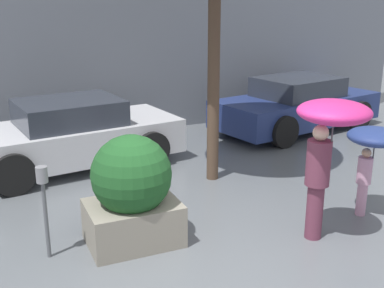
% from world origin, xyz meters
% --- Properties ---
extents(ground_plane, '(40.00, 40.00, 0.00)m').
position_xyz_m(ground_plane, '(0.00, 0.00, 0.00)').
color(ground_plane, slate).
extents(building_facade, '(18.00, 0.30, 6.00)m').
position_xyz_m(building_facade, '(0.00, 6.50, 3.00)').
color(building_facade, slate).
rests_on(building_facade, ground).
extents(planter_box, '(1.19, 1.04, 1.48)m').
position_xyz_m(planter_box, '(-0.57, 0.96, 0.73)').
color(planter_box, gray).
rests_on(planter_box, ground).
extents(person_adult, '(0.92, 0.92, 1.91)m').
position_xyz_m(person_adult, '(1.76, 0.03, 1.49)').
color(person_adult, brown).
rests_on(person_adult, ground).
extents(person_child, '(0.79, 0.79, 1.35)m').
position_xyz_m(person_child, '(2.85, 0.35, 1.12)').
color(person_child, '#D199B7').
rests_on(person_child, ground).
extents(parked_car_near, '(4.29, 2.39, 1.31)m').
position_xyz_m(parked_car_near, '(-0.74, 4.36, 0.62)').
color(parked_car_near, silver).
rests_on(parked_car_near, ground).
extents(parked_car_far, '(4.48, 2.58, 1.31)m').
position_xyz_m(parked_car_far, '(4.80, 4.85, 0.62)').
color(parked_car_far, navy).
rests_on(parked_car_far, ground).
extents(parking_meter, '(0.14, 0.14, 1.20)m').
position_xyz_m(parking_meter, '(-1.66, 1.02, 0.87)').
color(parking_meter, '#595B60').
rests_on(parking_meter, ground).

